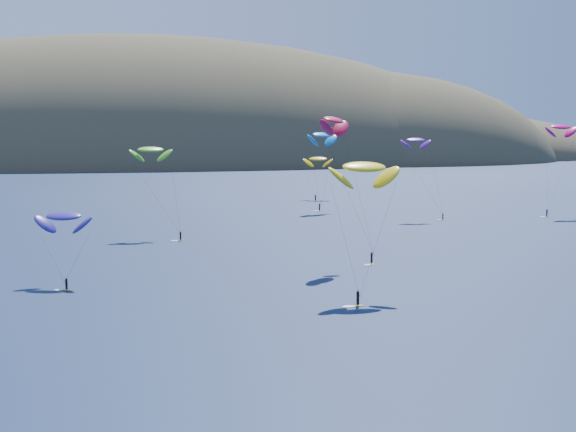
# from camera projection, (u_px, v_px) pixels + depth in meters

# --- Properties ---
(island) EXTENTS (730.00, 300.00, 210.00)m
(island) POSITION_uv_depth(u_px,v_px,m) (175.00, 176.00, 603.79)
(island) COLOR #3D3526
(island) RESTS_ON ground
(kitesurfer_2) EXTENTS (10.28, 12.09, 20.28)m
(kitesurfer_2) POSITION_uv_depth(u_px,v_px,m) (364.00, 167.00, 110.99)
(kitesurfer_2) COLOR yellow
(kitesurfer_2) RESTS_ON ground
(kitesurfer_3) EXTENTS (9.79, 12.78, 20.97)m
(kitesurfer_3) POSITION_uv_depth(u_px,v_px,m) (151.00, 150.00, 171.98)
(kitesurfer_3) COLOR yellow
(kitesurfer_3) RESTS_ON ground
(kitesurfer_4) EXTENTS (11.59, 9.20, 24.45)m
(kitesurfer_4) POSITION_uv_depth(u_px,v_px,m) (322.00, 135.00, 228.34)
(kitesurfer_4) COLOR yellow
(kitesurfer_4) RESTS_ON ground
(kitesurfer_6) EXTENTS (9.77, 8.69, 22.39)m
(kitesurfer_6) POSITION_uv_depth(u_px,v_px,m) (416.00, 140.00, 206.79)
(kitesurfer_6) COLOR yellow
(kitesurfer_6) RESTS_ON ground
(kitesurfer_8) EXTENTS (12.13, 7.44, 26.35)m
(kitesurfer_8) POSITION_uv_depth(u_px,v_px,m) (561.00, 127.00, 215.94)
(kitesurfer_8) COLOR yellow
(kitesurfer_8) RESTS_ON ground
(kitesurfer_9) EXTENTS (10.66, 9.90, 26.86)m
(kitesurfer_9) POSITION_uv_depth(u_px,v_px,m) (334.00, 120.00, 136.17)
(kitesurfer_9) COLOR yellow
(kitesurfer_9) RESTS_ON ground
(kitesurfer_10) EXTENTS (9.28, 10.61, 12.29)m
(kitesurfer_10) POSITION_uv_depth(u_px,v_px,m) (64.00, 216.00, 118.51)
(kitesurfer_10) COLOR yellow
(kitesurfer_10) RESTS_ON ground
(kitesurfer_11) EXTENTS (10.39, 13.82, 16.03)m
(kitesurfer_11) POSITION_uv_depth(u_px,v_px,m) (318.00, 159.00, 267.98)
(kitesurfer_11) COLOR yellow
(kitesurfer_11) RESTS_ON ground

